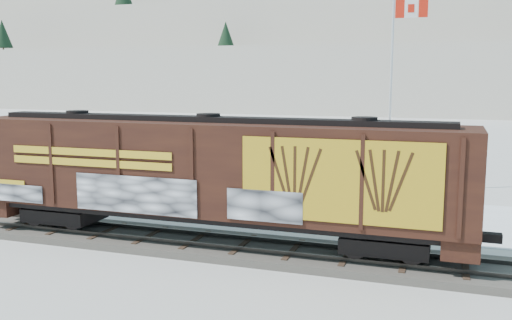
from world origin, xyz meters
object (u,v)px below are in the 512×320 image
at_px(flagpole, 392,122).
at_px(car_white, 272,196).
at_px(car_dark, 361,202).
at_px(hopper_railcar, 209,171).
at_px(car_silver, 199,189).

xyz_separation_m(flagpole, car_white, (-4.99, -6.87, -3.27)).
bearing_deg(flagpole, car_dark, -96.77).
height_order(hopper_railcar, car_silver, hopper_railcar).
relative_size(hopper_railcar, car_dark, 4.53).
bearing_deg(car_dark, car_silver, 74.76).
xyz_separation_m(hopper_railcar, flagpole, (5.47, 13.53, 1.00)).
bearing_deg(car_white, car_dark, -99.27).
distance_m(flagpole, car_white, 9.10).
xyz_separation_m(flagpole, car_dark, (-0.74, -6.20, -3.40)).
height_order(car_silver, car_dark, car_silver).
distance_m(hopper_railcar, car_silver, 7.94).
height_order(car_silver, car_white, car_silver).
relative_size(car_white, car_dark, 1.07).
relative_size(flagpole, car_dark, 2.57).
xyz_separation_m(hopper_railcar, car_silver, (-3.56, 6.75, -2.18)).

